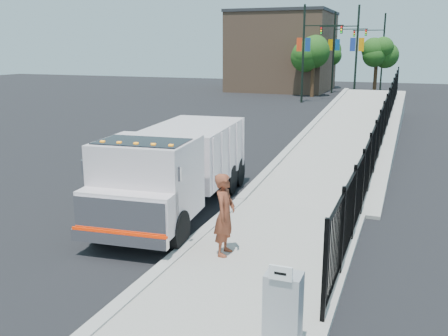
% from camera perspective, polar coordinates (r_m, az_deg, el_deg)
% --- Properties ---
extents(ground, '(120.00, 120.00, 0.00)m').
position_cam_1_polar(ground, '(11.77, -4.59, -9.68)').
color(ground, black).
rests_on(ground, ground).
extents(sidewalk, '(3.55, 12.00, 0.12)m').
position_cam_1_polar(sidewalk, '(9.42, 1.00, -15.57)').
color(sidewalk, '#9E998E').
rests_on(sidewalk, ground).
extents(curb, '(0.30, 12.00, 0.16)m').
position_cam_1_polar(curb, '(10.15, -9.57, -13.37)').
color(curb, '#ADAAA3').
rests_on(curb, ground).
extents(ramp, '(3.95, 24.06, 3.19)m').
position_cam_1_polar(ramp, '(26.28, 14.90, 3.05)').
color(ramp, '#9E998E').
rests_on(ramp, ground).
extents(iron_fence, '(0.10, 28.00, 1.80)m').
position_cam_1_polar(iron_fence, '(22.09, 17.57, 3.27)').
color(iron_fence, black).
rests_on(iron_fence, ground).
extents(truck, '(2.99, 7.49, 2.50)m').
position_cam_1_polar(truck, '(14.15, -5.64, 0.34)').
color(truck, black).
rests_on(truck, ground).
extents(worker, '(0.47, 0.70, 1.86)m').
position_cam_1_polar(worker, '(11.07, 0.09, -5.34)').
color(worker, brown).
rests_on(worker, sidewalk).
extents(utility_cabinet, '(0.55, 0.40, 1.25)m').
position_cam_1_polar(utility_cabinet, '(7.95, 6.74, -15.98)').
color(utility_cabinet, gray).
rests_on(utility_cabinet, sidewalk).
extents(arrow_sign, '(0.35, 0.04, 0.22)m').
position_cam_1_polar(arrow_sign, '(7.42, 6.48, -11.85)').
color(arrow_sign, white).
rests_on(arrow_sign, utility_cabinet).
extents(light_pole_0, '(3.77, 0.22, 8.00)m').
position_cam_1_polar(light_pole_0, '(42.98, 9.46, 13.17)').
color(light_pole_0, black).
rests_on(light_pole_0, ground).
extents(light_pole_1, '(3.77, 0.22, 8.00)m').
position_cam_1_polar(light_pole_1, '(44.56, 14.52, 12.94)').
color(light_pole_1, black).
rests_on(light_pole_1, ground).
extents(light_pole_2, '(3.78, 0.22, 8.00)m').
position_cam_1_polar(light_pole_2, '(52.54, 12.76, 13.09)').
color(light_pole_2, black).
rests_on(light_pole_2, ground).
extents(light_pole_3, '(3.78, 0.22, 8.00)m').
position_cam_1_polar(light_pole_3, '(56.33, 17.40, 12.84)').
color(light_pole_3, black).
rests_on(light_pole_3, ground).
extents(tree_0, '(3.09, 3.09, 5.54)m').
position_cam_1_polar(tree_0, '(48.21, 10.20, 12.71)').
color(tree_0, '#382314').
rests_on(tree_0, ground).
extents(tree_1, '(2.26, 2.26, 5.13)m').
position_cam_1_polar(tree_1, '(50.91, 17.07, 12.32)').
color(tree_1, '#382314').
rests_on(tree_1, ground).
extents(tree_2, '(2.58, 2.58, 5.29)m').
position_cam_1_polar(tree_2, '(58.92, 11.97, 12.76)').
color(tree_2, '#382314').
rests_on(tree_2, ground).
extents(building, '(10.00, 10.00, 8.00)m').
position_cam_1_polar(building, '(55.45, 6.71, 12.97)').
color(building, '#8C664C').
rests_on(building, ground).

